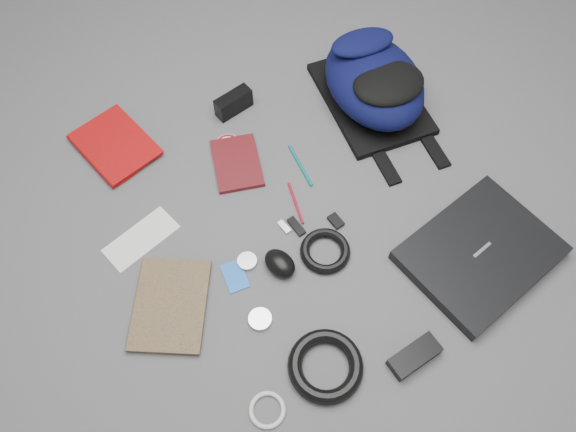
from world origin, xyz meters
name	(u,v)px	position (x,y,z in m)	size (l,w,h in m)	color
ground	(288,220)	(0.00, 0.00, 0.00)	(4.00, 4.00, 0.00)	#4F4F51
backpack	(374,81)	(0.39, 0.27, 0.09)	(0.28, 0.41, 0.17)	black
laptop	(480,253)	(0.40, -0.30, 0.02)	(0.36, 0.28, 0.04)	black
textbook_red	(89,162)	(-0.43, 0.39, 0.01)	(0.17, 0.23, 0.03)	maroon
comic_book	(135,303)	(-0.44, -0.06, 0.01)	(0.17, 0.24, 0.02)	#B1850C
envelope	(141,239)	(-0.37, 0.10, 0.00)	(0.19, 0.09, 0.00)	white
dvd_case	(237,163)	(-0.06, 0.22, 0.01)	(0.13, 0.18, 0.01)	#440D10
compact_camera	(234,103)	(0.01, 0.41, 0.03)	(0.11, 0.04, 0.06)	black
sticker_disc	(228,144)	(-0.06, 0.30, 0.00)	(0.07, 0.07, 0.00)	silver
pen_teal	(300,165)	(0.10, 0.14, 0.00)	(0.01, 0.01, 0.15)	#0B6769
pen_red	(296,203)	(0.04, 0.04, 0.00)	(0.01, 0.01, 0.13)	#A70C20
id_badge	(235,276)	(-0.19, -0.09, 0.00)	(0.05, 0.08, 0.00)	blue
usb_black	(296,226)	(0.01, -0.03, 0.01)	(0.02, 0.06, 0.01)	black
usb_silver	(284,227)	(-0.02, -0.02, 0.00)	(0.02, 0.04, 0.01)	#BBBBBD
key_fob	(336,221)	(0.11, -0.06, 0.01)	(0.03, 0.04, 0.01)	black
mouse	(280,263)	(-0.07, -0.12, 0.02)	(0.06, 0.09, 0.05)	black
headphone_left	(247,261)	(-0.15, -0.07, 0.01)	(0.05, 0.05, 0.01)	#ADAEB0
headphone_right	(260,319)	(-0.17, -0.23, 0.01)	(0.06, 0.06, 0.01)	silver
cable_coil	(325,251)	(0.05, -0.13, 0.01)	(0.13, 0.13, 0.02)	black
power_brick	(414,356)	(0.12, -0.46, 0.02)	(0.12, 0.05, 0.03)	black
power_cord_coil	(326,366)	(-0.08, -0.39, 0.02)	(0.17, 0.17, 0.03)	black
white_cable_coil	(267,410)	(-0.24, -0.42, 0.01)	(0.08, 0.08, 0.01)	silver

